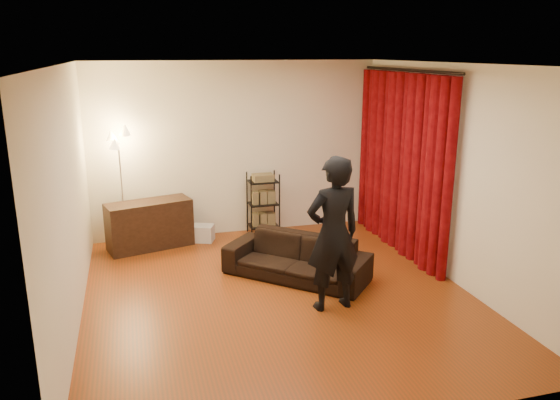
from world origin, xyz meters
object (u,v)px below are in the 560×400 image
object	(u,v)px
sofa	(296,258)
wire_shelf	(263,204)
media_cabinet	(150,225)
storage_boxes	(203,233)
person	(333,234)
floor_lamp	(122,190)

from	to	relation	value
sofa	wire_shelf	bearing A→B (deg)	132.45
sofa	wire_shelf	distance (m)	1.83
media_cabinet	storage_boxes	world-z (taller)	media_cabinet
person	media_cabinet	size ratio (longest dim) A/B	1.45
floor_lamp	sofa	bearing A→B (deg)	-39.23
wire_shelf	floor_lamp	distance (m)	2.16
sofa	wire_shelf	xyz separation A→B (m)	(0.00, 1.82, 0.23)
person	storage_boxes	world-z (taller)	person
person	wire_shelf	bearing A→B (deg)	-93.62
sofa	person	size ratio (longest dim) A/B	1.04
person	floor_lamp	size ratio (longest dim) A/B	1.00
sofa	storage_boxes	xyz separation A→B (m)	(-0.97, 1.70, -0.14)
wire_shelf	floor_lamp	xyz separation A→B (m)	(-2.13, -0.08, 0.39)
sofa	person	distance (m)	1.11
sofa	floor_lamp	bearing A→B (deg)	-176.67
person	media_cabinet	distance (m)	3.23
sofa	person	xyz separation A→B (m)	(0.14, -0.92, 0.61)
wire_shelf	sofa	bearing A→B (deg)	-98.23
sofa	media_cabinet	size ratio (longest dim) A/B	1.51
person	wire_shelf	distance (m)	2.77
sofa	media_cabinet	distance (m)	2.41
media_cabinet	storage_boxes	xyz separation A→B (m)	(0.79, 0.06, -0.22)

